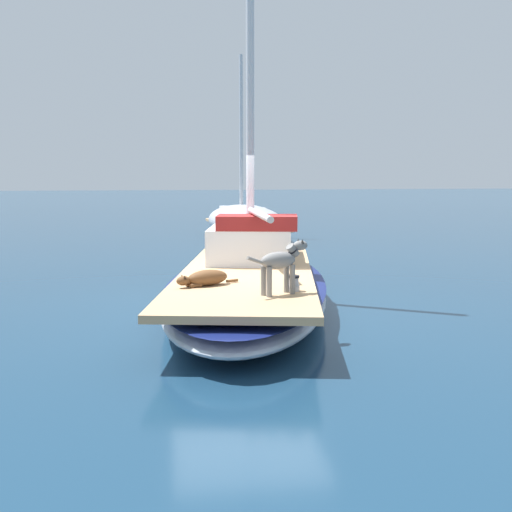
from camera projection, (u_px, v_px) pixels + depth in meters
The scene contains 9 objects.
ground_plane at pixel (248, 309), 10.26m from camera, with size 120.00×120.00×0.00m, color navy.
sailboat_main at pixel (247, 289), 10.22m from camera, with size 3.78×7.57×0.66m.
mast_main at pixel (251, 77), 10.49m from camera, with size 0.14×2.27×6.97m.
cabin_house at pixel (252, 240), 11.23m from camera, with size 1.78×2.44×0.84m.
dog_brown at pixel (205, 278), 8.71m from camera, with size 0.90×0.49×0.22m.
dog_grey at pixel (281, 262), 8.07m from camera, with size 0.88×0.48×0.70m.
deck_winch at pixel (294, 284), 8.33m from camera, with size 0.16×0.16×0.21m.
coiled_rope at pixel (205, 278), 9.21m from camera, with size 0.32×0.32×0.04m, color beige.
moored_boat_far_astern at pixel (245, 221), 20.72m from camera, with size 2.82×5.80×5.98m.
Camera 1 is at (-1.26, -9.97, 2.26)m, focal length 44.16 mm.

